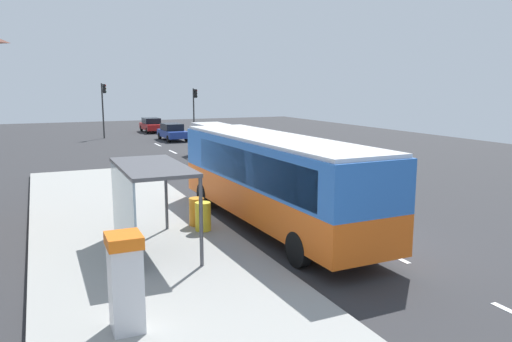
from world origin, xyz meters
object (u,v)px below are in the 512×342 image
object	(u,v)px
recycling_bin_yellow	(203,216)
traffic_light_far_side	(104,102)
sedan_far	(172,132)
sedan_near	(152,125)
bus	(272,176)
white_van	(216,138)
recycling_bin_orange	(197,212)
bus_shelter	(141,186)
ticket_machine	(126,281)
traffic_light_near_side	(195,104)

from	to	relation	value
recycling_bin_yellow	traffic_light_far_side	world-z (taller)	traffic_light_far_side
sedan_far	recycling_bin_yellow	size ratio (longest dim) A/B	4.67
sedan_near	bus	bearing A→B (deg)	-96.01
white_van	recycling_bin_yellow	size ratio (longest dim) A/B	5.50
recycling_bin_orange	bus_shelter	bearing A→B (deg)	-138.76
bus_shelter	ticket_machine	bearing A→B (deg)	-104.97
ticket_machine	recycling_bin_orange	distance (m)	7.47
ticket_machine	recycling_bin_yellow	xyz separation A→B (m)	(3.46, 5.90, -0.52)
traffic_light_far_side	recycling_bin_orange	bearing A→B (deg)	-91.92
recycling_bin_yellow	recycling_bin_orange	size ratio (longest dim) A/B	1.00
ticket_machine	traffic_light_near_side	xyz separation A→B (m)	(13.16, 38.56, 1.94)
ticket_machine	bus_shelter	size ratio (longest dim) A/B	0.48
bus_shelter	traffic_light_far_side	bearing A→B (deg)	84.55
traffic_light_near_side	traffic_light_far_side	size ratio (longest dim) A/B	0.91
sedan_near	recycling_bin_orange	size ratio (longest dim) A/B	4.64
ticket_machine	traffic_light_far_side	world-z (taller)	traffic_light_far_side
recycling_bin_orange	ticket_machine	bearing A→B (deg)	-117.65
traffic_light_far_side	sedan_far	bearing A→B (deg)	-38.41
sedan_near	bus_shelter	xyz separation A→B (m)	(-8.71, -39.26, 1.31)
traffic_light_near_side	traffic_light_far_side	world-z (taller)	traffic_light_far_side
sedan_near	bus_shelter	size ratio (longest dim) A/B	1.10
sedan_far	recycling_bin_orange	world-z (taller)	sedan_far
white_van	recycling_bin_orange	world-z (taller)	white_van
bus	bus_shelter	size ratio (longest dim) A/B	2.77
traffic_light_near_side	bus_shelter	world-z (taller)	traffic_light_near_side
white_van	bus_shelter	bearing A→B (deg)	-115.35
recycling_bin_orange	bus_shelter	distance (m)	3.28
bus	ticket_machine	world-z (taller)	bus
bus	white_van	world-z (taller)	bus
sedan_near	traffic_light_far_side	xyz separation A→B (m)	(-5.40, -4.56, 2.62)
recycling_bin_orange	sedan_far	bearing A→B (deg)	77.14
bus	ticket_machine	xyz separation A→B (m)	(-5.95, -5.83, -0.67)
sedan_far	ticket_machine	world-z (taller)	ticket_machine
recycling_bin_orange	traffic_light_near_side	size ratio (longest dim) A/B	0.20
bus	recycling_bin_orange	size ratio (longest dim) A/B	11.66
recycling_bin_orange	traffic_light_far_side	world-z (taller)	traffic_light_far_side
bus	traffic_light_far_side	size ratio (longest dim) A/B	2.15
sedan_far	traffic_light_near_side	xyz separation A→B (m)	(3.21, 3.48, 2.32)
ticket_machine	white_van	bearing A→B (deg)	66.65
sedan_near	traffic_light_far_side	size ratio (longest dim) A/B	0.86
recycling_bin_orange	traffic_light_far_side	xyz separation A→B (m)	(1.10, 32.76, 2.76)
ticket_machine	traffic_light_near_side	world-z (taller)	traffic_light_near_side
recycling_bin_yellow	bus_shelter	bearing A→B (deg)	-150.74
bus	bus_shelter	bearing A→B (deg)	-166.11
sedan_near	traffic_light_near_side	distance (m)	6.66
bus	traffic_light_far_side	bearing A→B (deg)	92.37
white_van	recycling_bin_orange	distance (m)	17.47
sedan_far	recycling_bin_yellow	world-z (taller)	sedan_far
bus	ticket_machine	distance (m)	8.35
traffic_light_far_side	recycling_bin_yellow	bearing A→B (deg)	-91.88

